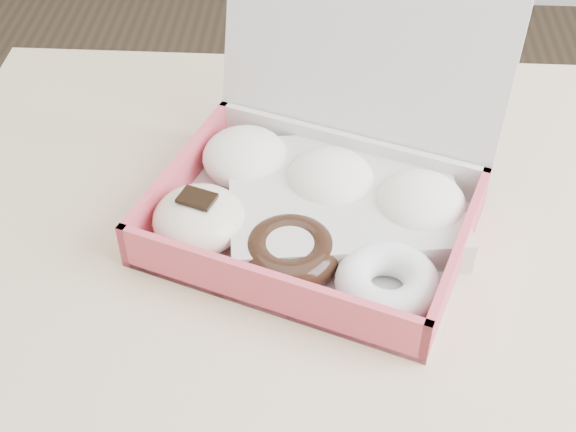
{
  "coord_description": "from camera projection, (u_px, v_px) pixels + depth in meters",
  "views": [
    {
      "loc": [
        -0.14,
        -0.59,
        1.36
      ],
      "look_at": [
        -0.18,
        0.03,
        0.78
      ],
      "focal_mm": 50.0,
      "sensor_mm": 36.0,
      "label": 1
    }
  ],
  "objects": [
    {
      "name": "table",
      "position": [
        444.0,
        313.0,
        0.9
      ],
      "size": [
        1.2,
        0.8,
        0.75
      ],
      "color": "#CFBB88",
      "rests_on": "ground"
    },
    {
      "name": "newspapers",
      "position": [
        343.0,
        202.0,
        0.89
      ],
      "size": [
        0.27,
        0.23,
        0.04
      ],
      "primitive_type": "cube",
      "rotation": [
        0.0,
        0.0,
        0.13
      ],
      "color": "beige",
      "rests_on": "table"
    },
    {
      "name": "donut_box",
      "position": [
        315.0,
        197.0,
        0.87
      ],
      "size": [
        0.41,
        0.38,
        0.24
      ],
      "rotation": [
        0.0,
        0.0,
        -0.34
      ],
      "color": "silver",
      "rests_on": "table"
    }
  ]
}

